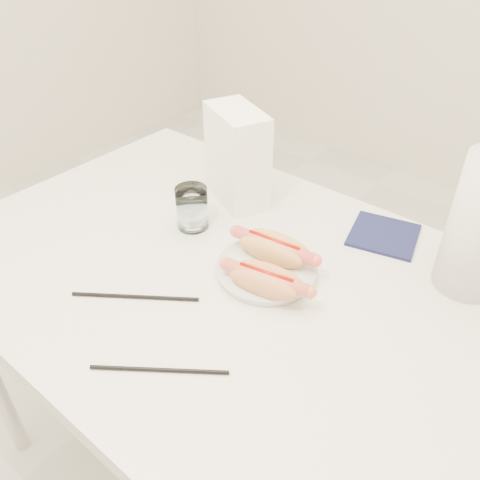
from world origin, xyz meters
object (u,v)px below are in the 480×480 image
Objects in this scene: water_glass at (192,208)px; table at (230,293)px; hotdog_left at (274,248)px; plate at (266,271)px; hotdog_right at (266,280)px; napkin_box at (237,156)px.

table is at bearing -22.23° from water_glass.
table is 0.13m from hotdog_left.
water_glass is at bearing 157.77° from table.
plate is (0.06, 0.04, 0.07)m from table.
hotdog_right is at bearing -53.92° from plate.
napkin_box is (-0.23, 0.18, 0.10)m from plate.
water_glass is (-0.16, 0.07, 0.11)m from table.
hotdog_left is at bearing 54.08° from table.
table is at bearing -28.83° from napkin_box.
water_glass is (-0.22, -0.01, 0.01)m from hotdog_left.
table is 0.14m from hotdog_right.
napkin_box reaches higher than table.
hotdog_right is at bearing -69.05° from hotdog_left.
napkin_box is (-0.00, 0.15, 0.06)m from water_glass.
hotdog_right is (0.04, -0.05, 0.03)m from plate.
hotdog_right reaches higher than table.
hotdog_left reaches higher than plate.
plate is 1.97× the size of water_glass.
hotdog_right is at bearing -17.00° from napkin_box.
water_glass is at bearing 174.81° from hotdog_left.
water_glass reaches higher than plate.
plate is at bearing 32.62° from table.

